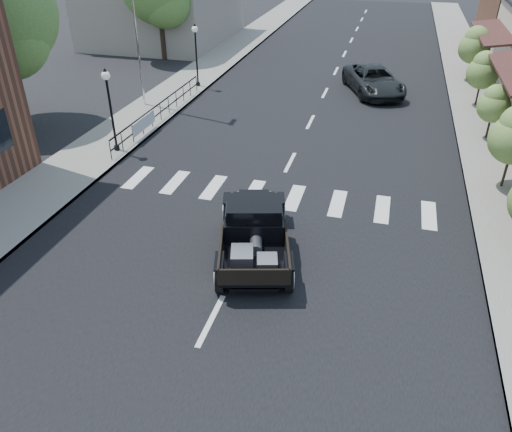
# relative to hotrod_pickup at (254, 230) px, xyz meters

# --- Properties ---
(ground) EXTENTS (120.00, 120.00, 0.00)m
(ground) POSITION_rel_hotrod_pickup_xyz_m (-0.28, -0.20, -0.87)
(ground) COLOR black
(ground) RESTS_ON ground
(road) EXTENTS (14.00, 80.00, 0.02)m
(road) POSITION_rel_hotrod_pickup_xyz_m (-0.28, 14.80, -0.86)
(road) COLOR black
(road) RESTS_ON ground
(road_markings) EXTENTS (12.00, 60.00, 0.06)m
(road_markings) POSITION_rel_hotrod_pickup_xyz_m (-0.28, 9.80, -0.87)
(road_markings) COLOR silver
(road_markings) RESTS_ON ground
(sidewalk_left) EXTENTS (3.00, 80.00, 0.15)m
(sidewalk_left) POSITION_rel_hotrod_pickup_xyz_m (-8.78, 14.80, -0.79)
(sidewalk_left) COLOR gray
(sidewalk_left) RESTS_ON ground
(sidewalk_right) EXTENTS (3.00, 80.00, 0.15)m
(sidewalk_right) POSITION_rel_hotrod_pickup_xyz_m (8.22, 14.80, -0.79)
(sidewalk_right) COLOR gray
(sidewalk_right) RESTS_ON ground
(low_building_left) EXTENTS (10.00, 12.00, 5.00)m
(low_building_left) POSITION_rel_hotrod_pickup_xyz_m (-15.28, 27.80, 1.63)
(low_building_left) COLOR gray
(low_building_left) RESTS_ON ground
(railing) EXTENTS (0.08, 10.00, 1.00)m
(railing) POSITION_rel_hotrod_pickup_xyz_m (-7.58, 9.80, -0.22)
(railing) COLOR black
(railing) RESTS_ON sidewalk_left
(banner) EXTENTS (0.04, 2.20, 0.60)m
(banner) POSITION_rel_hotrod_pickup_xyz_m (-7.50, 7.80, -0.42)
(banner) COLOR silver
(banner) RESTS_ON sidewalk_left
(lamp_post_b) EXTENTS (0.36, 0.36, 3.58)m
(lamp_post_b) POSITION_rel_hotrod_pickup_xyz_m (-7.88, 5.80, 1.07)
(lamp_post_b) COLOR black
(lamp_post_b) RESTS_ON sidewalk_left
(lamp_post_c) EXTENTS (0.36, 0.36, 3.58)m
(lamp_post_c) POSITION_rel_hotrod_pickup_xyz_m (-7.88, 15.80, 1.07)
(lamp_post_c) COLOR black
(lamp_post_c) RESTS_ON sidewalk_left
(big_tree_near) EXTENTS (5.49, 5.49, 8.06)m
(big_tree_near) POSITION_rel_hotrod_pickup_xyz_m (-14.28, 7.80, 3.16)
(big_tree_near) COLOR #4B7431
(big_tree_near) RESTS_ON ground
(big_tree_far) EXTENTS (5.07, 5.07, 7.45)m
(big_tree_far) POSITION_rel_hotrod_pickup_xyz_m (-12.78, 21.80, 2.86)
(big_tree_far) COLOR #4B7431
(big_tree_far) RESTS_ON ground
(small_tree_b) EXTENTS (1.83, 1.83, 3.06)m
(small_tree_b) POSITION_rel_hotrod_pickup_xyz_m (8.02, 6.58, 0.81)
(small_tree_b) COLOR olive
(small_tree_b) RESTS_ON sidewalk_right
(small_tree_c) EXTENTS (1.44, 1.44, 2.40)m
(small_tree_c) POSITION_rel_hotrod_pickup_xyz_m (8.02, 11.59, 0.48)
(small_tree_c) COLOR olive
(small_tree_c) RESTS_ON sidewalk_right
(small_tree_d) EXTENTS (1.66, 1.66, 2.77)m
(small_tree_d) POSITION_rel_hotrod_pickup_xyz_m (8.02, 16.45, 0.67)
(small_tree_d) COLOR olive
(small_tree_d) RESTS_ON sidewalk_right
(small_tree_e) EXTENTS (1.87, 1.87, 3.12)m
(small_tree_e) POSITION_rel_hotrod_pickup_xyz_m (8.02, 21.45, 0.84)
(small_tree_e) COLOR olive
(small_tree_e) RESTS_ON sidewalk_right
(hotrod_pickup) EXTENTS (3.59, 5.45, 1.73)m
(hotrod_pickup) POSITION_rel_hotrod_pickup_xyz_m (0.00, 0.00, 0.00)
(hotrod_pickup) COLOR black
(hotrod_pickup) RESTS_ON ground
(second_car) EXTENTS (4.37, 5.99, 1.51)m
(second_car) POSITION_rel_hotrod_pickup_xyz_m (2.41, 17.56, -0.11)
(second_car) COLOR black
(second_car) RESTS_ON ground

